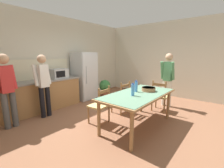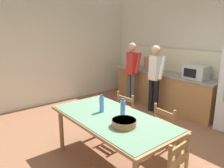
% 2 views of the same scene
% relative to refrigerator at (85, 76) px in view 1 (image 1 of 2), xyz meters
% --- Properties ---
extents(ground_plane, '(8.32, 8.32, 0.00)m').
position_rel_refrigerator_xyz_m(ground_plane, '(-0.82, -2.19, -0.86)').
color(ground_plane, brown).
extents(wall_back, '(6.52, 0.12, 2.90)m').
position_rel_refrigerator_xyz_m(wall_back, '(-0.82, 0.47, 0.59)').
color(wall_back, beige).
rests_on(wall_back, ground).
extents(wall_right, '(0.12, 5.20, 2.90)m').
position_rel_refrigerator_xyz_m(wall_right, '(2.44, -2.19, 0.59)').
color(wall_right, beige).
rests_on(wall_right, ground).
extents(kitchen_counter, '(2.96, 0.66, 0.90)m').
position_rel_refrigerator_xyz_m(kitchen_counter, '(-1.95, 0.04, -0.41)').
color(kitchen_counter, '#9E7042').
rests_on(kitchen_counter, ground).
extents(counter_splashback, '(2.92, 0.03, 0.60)m').
position_rel_refrigerator_xyz_m(counter_splashback, '(-1.95, 0.35, 0.34)').
color(counter_splashback, beige).
rests_on(counter_splashback, kitchen_counter).
extents(refrigerator, '(0.74, 0.73, 1.72)m').
position_rel_refrigerator_xyz_m(refrigerator, '(0.00, 0.00, 0.00)').
color(refrigerator, silver).
rests_on(refrigerator, ground).
extents(microwave, '(0.50, 0.39, 0.30)m').
position_rel_refrigerator_xyz_m(microwave, '(-1.04, 0.02, 0.19)').
color(microwave, '#B2B7BC').
rests_on(microwave, kitchen_counter).
extents(paper_bag, '(0.24, 0.16, 0.36)m').
position_rel_refrigerator_xyz_m(paper_bag, '(-2.44, 0.01, 0.22)').
color(paper_bag, tan).
rests_on(paper_bag, kitchen_counter).
extents(dining_table, '(1.96, 0.98, 0.78)m').
position_rel_refrigerator_xyz_m(dining_table, '(-0.75, -2.69, -0.15)').
color(dining_table, olive).
rests_on(dining_table, ground).
extents(bottle_near_centre, '(0.07, 0.07, 0.27)m').
position_rel_refrigerator_xyz_m(bottle_near_centre, '(-1.00, -2.68, 0.05)').
color(bottle_near_centre, '#4C8ED6').
rests_on(bottle_near_centre, dining_table).
extents(bottle_off_centre, '(0.07, 0.07, 0.27)m').
position_rel_refrigerator_xyz_m(bottle_off_centre, '(-0.65, -2.57, 0.05)').
color(bottle_off_centre, '#4C8ED6').
rests_on(bottle_off_centre, dining_table).
extents(serving_bowl, '(0.32, 0.32, 0.09)m').
position_rel_refrigerator_xyz_m(serving_bowl, '(-0.41, -2.76, -0.02)').
color(serving_bowl, '#9E6642').
rests_on(serving_bowl, dining_table).
extents(chair_side_far_left, '(0.44, 0.42, 0.91)m').
position_rel_refrigerator_xyz_m(chair_side_far_left, '(-1.18, -1.91, -0.42)').
color(chair_side_far_left, olive).
rests_on(chair_side_far_left, ground).
extents(chair_side_far_right, '(0.45, 0.43, 0.91)m').
position_rel_refrigerator_xyz_m(chair_side_far_right, '(-0.31, -1.91, -0.42)').
color(chair_side_far_right, olive).
rests_on(chair_side_far_right, ground).
extents(chair_head_end, '(0.42, 0.44, 0.91)m').
position_rel_refrigerator_xyz_m(chair_head_end, '(0.52, -2.70, -0.42)').
color(chair_head_end, olive).
rests_on(chair_head_end, ground).
extents(person_at_sink, '(0.41, 0.29, 1.65)m').
position_rel_refrigerator_xyz_m(person_at_sink, '(-2.61, -0.48, 0.07)').
color(person_at_sink, '#4C4C4C').
rests_on(person_at_sink, ground).
extents(person_at_counter, '(0.41, 0.28, 1.63)m').
position_rel_refrigerator_xyz_m(person_at_counter, '(-1.80, -0.50, 0.06)').
color(person_at_counter, black).
rests_on(person_at_counter, ground).
extents(person_by_table, '(0.30, 0.43, 1.67)m').
position_rel_refrigerator_xyz_m(person_by_table, '(1.06, -2.70, 0.08)').
color(person_by_table, silver).
rests_on(person_by_table, ground).
extents(potted_plant, '(0.44, 0.44, 0.67)m').
position_rel_refrigerator_xyz_m(potted_plant, '(0.65, -0.43, -0.47)').
color(potted_plant, brown).
rests_on(potted_plant, ground).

